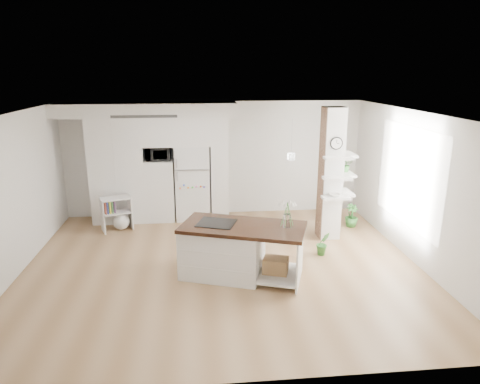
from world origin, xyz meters
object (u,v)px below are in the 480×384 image
object	(u,v)px
refrigerator	(193,182)
floor_plant_a	(323,243)
bookshelf	(118,216)
kitchen_island	(230,249)

from	to	relation	value
refrigerator	floor_plant_a	distance (m)	3.48
refrigerator	bookshelf	size ratio (longest dim) A/B	2.35
floor_plant_a	bookshelf	bearing A→B (deg)	156.93
bookshelf	floor_plant_a	xyz separation A→B (m)	(4.09, -1.74, -0.09)
kitchen_island	bookshelf	distance (m)	3.29
refrigerator	kitchen_island	xyz separation A→B (m)	(0.63, -3.03, -0.40)
floor_plant_a	refrigerator	bearing A→B (deg)	135.81
floor_plant_a	kitchen_island	bearing A→B (deg)	-160.64
refrigerator	bookshelf	bearing A→B (deg)	-158.44
refrigerator	floor_plant_a	bearing A→B (deg)	-44.19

